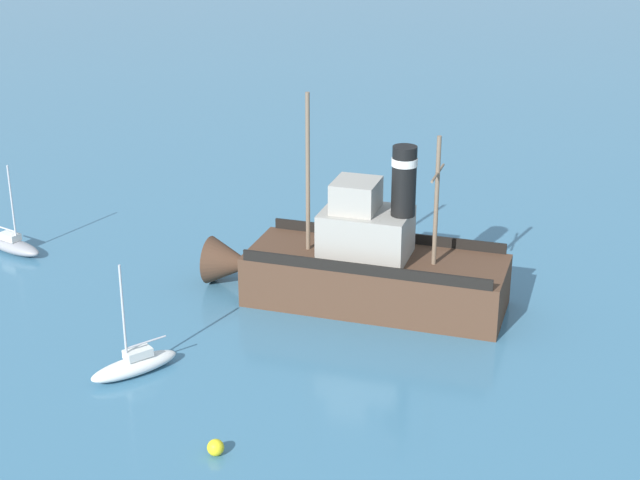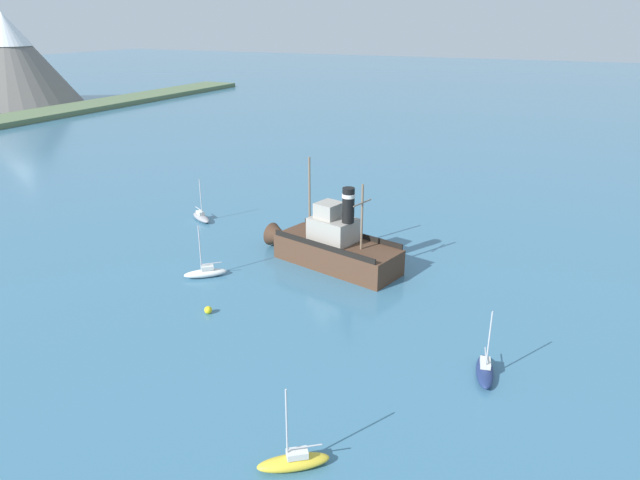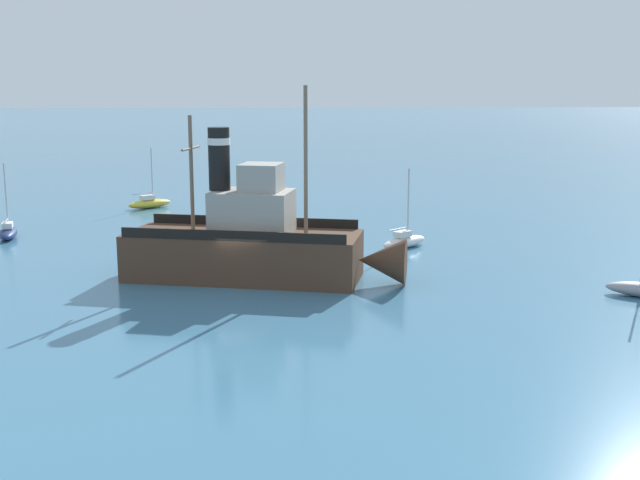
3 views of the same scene
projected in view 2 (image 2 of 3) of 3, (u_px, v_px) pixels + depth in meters
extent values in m
plane|color=teal|center=(343.00, 261.00, 54.62)|extent=(600.00, 600.00, 0.00)
cone|color=slate|center=(10.00, 59.00, 149.31)|extent=(33.56, 33.56, 23.07)
cone|color=white|center=(4.00, 29.00, 146.59)|extent=(12.59, 12.59, 8.25)
cube|color=#4C3323|center=(337.00, 254.00, 53.04)|extent=(7.09, 12.70, 2.40)
cone|color=#4C3323|center=(280.00, 236.00, 57.27)|extent=(2.85, 2.88, 2.35)
cube|color=#9E998E|center=(333.00, 230.00, 52.50)|extent=(3.85, 4.59, 2.20)
cube|color=#9E998E|center=(329.00, 210.00, 52.14)|extent=(2.61, 2.46, 1.40)
cylinder|color=black|center=(348.00, 205.00, 50.52)|extent=(1.10, 1.10, 3.20)
cylinder|color=silver|center=(348.00, 196.00, 50.19)|extent=(1.16, 1.16, 0.35)
cylinder|color=#75604C|center=(310.00, 196.00, 53.18)|extent=(0.20, 0.20, 7.50)
cylinder|color=#75604C|center=(362.00, 217.00, 49.93)|extent=(0.20, 0.20, 6.00)
cylinder|color=#75604C|center=(362.00, 203.00, 49.45)|extent=(2.56, 0.73, 0.12)
cube|color=black|center=(322.00, 246.00, 50.96)|extent=(2.79, 11.11, 0.50)
cube|color=black|center=(351.00, 233.00, 54.07)|extent=(2.79, 11.11, 0.50)
ellipsoid|color=gray|center=(201.00, 218.00, 65.29)|extent=(2.88, 3.83, 0.70)
cube|color=silver|center=(200.00, 213.00, 65.25)|extent=(1.11, 1.27, 0.36)
cylinder|color=#B7B7BC|center=(201.00, 198.00, 64.17)|extent=(0.10, 0.10, 4.20)
cylinder|color=#B7B7BC|center=(199.00, 209.00, 65.42)|extent=(0.98, 1.59, 0.08)
ellipsoid|color=white|center=(205.00, 273.00, 51.07)|extent=(3.34, 3.57, 0.70)
cube|color=silver|center=(207.00, 268.00, 50.92)|extent=(1.21, 1.25, 0.36)
cylinder|color=#B7B7BC|center=(200.00, 248.00, 50.10)|extent=(0.10, 0.10, 4.20)
cylinder|color=#B7B7BC|center=(211.00, 263.00, 50.89)|extent=(1.25, 1.40, 0.08)
ellipsoid|color=navy|center=(485.00, 372.00, 36.89)|extent=(3.95, 1.90, 0.70)
cube|color=silver|center=(485.00, 363.00, 36.87)|extent=(1.21, 0.86, 0.36)
cylinder|color=#B7B7BC|center=(489.00, 341.00, 35.72)|extent=(0.10, 0.10, 4.20)
cylinder|color=#B7B7BC|center=(486.00, 355.00, 37.10)|extent=(1.77, 0.47, 0.08)
ellipsoid|color=gold|center=(294.00, 462.00, 29.35)|extent=(3.17, 3.70, 0.70)
cube|color=silver|center=(297.00, 454.00, 29.19)|extent=(1.17, 1.26, 0.36)
cylinder|color=#B7B7BC|center=(287.00, 425.00, 28.40)|extent=(0.10, 0.10, 4.20)
cylinder|color=#B7B7BC|center=(305.00, 447.00, 29.13)|extent=(1.15, 1.48, 0.08)
sphere|color=yellow|center=(208.00, 310.00, 44.75)|extent=(0.61, 0.61, 0.61)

